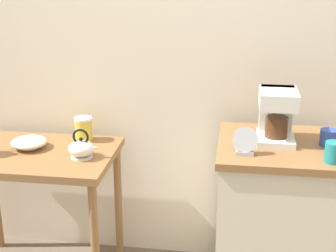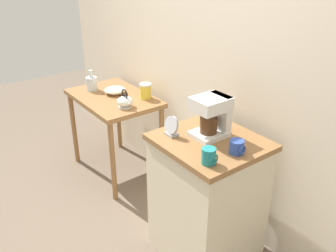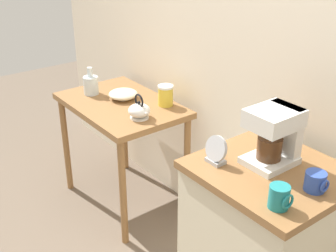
# 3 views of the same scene
# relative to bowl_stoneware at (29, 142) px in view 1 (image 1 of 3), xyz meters

# --- Properties ---
(back_wall) EXTENTS (4.40, 0.10, 2.80)m
(back_wall) POSITION_rel_bowl_stoneware_xyz_m (0.89, 0.35, 0.59)
(back_wall) COLOR beige
(back_wall) RESTS_ON ground_plane
(wooden_table) EXTENTS (0.86, 0.58, 0.77)m
(wooden_table) POSITION_rel_bowl_stoneware_xyz_m (0.04, -0.05, -0.14)
(wooden_table) COLOR olive
(wooden_table) RESTS_ON ground_plane
(kitchen_counter) EXTENTS (0.64, 0.59, 0.90)m
(kitchen_counter) POSITION_rel_bowl_stoneware_xyz_m (1.34, -0.08, -0.35)
(kitchen_counter) COLOR beige
(kitchen_counter) RESTS_ON ground_plane
(bowl_stoneware) EXTENTS (0.19, 0.19, 0.06)m
(bowl_stoneware) POSITION_rel_bowl_stoneware_xyz_m (0.00, 0.00, 0.00)
(bowl_stoneware) COLOR beige
(bowl_stoneware) RESTS_ON wooden_table
(teakettle) EXTENTS (0.17, 0.14, 0.16)m
(teakettle) POSITION_rel_bowl_stoneware_xyz_m (0.32, -0.09, 0.02)
(teakettle) COLOR white
(teakettle) RESTS_ON wooden_table
(canister_enamel) EXTENTS (0.10, 0.10, 0.14)m
(canister_enamel) POSITION_rel_bowl_stoneware_xyz_m (0.26, 0.16, 0.03)
(canister_enamel) COLOR gold
(canister_enamel) RESTS_ON wooden_table
(coffee_maker) EXTENTS (0.18, 0.22, 0.26)m
(coffee_maker) POSITION_rel_bowl_stoneware_xyz_m (1.30, -0.03, 0.24)
(coffee_maker) COLOR white
(coffee_maker) RESTS_ON kitchen_counter
(mug_dark_teal) EXTENTS (0.09, 0.08, 0.09)m
(mug_dark_teal) POSITION_rel_bowl_stoneware_xyz_m (1.54, -0.27, 0.14)
(mug_dark_teal) COLOR teal
(mug_dark_teal) RESTS_ON kitchen_counter
(mug_blue) EXTENTS (0.09, 0.08, 0.08)m
(mug_blue) POSITION_rel_bowl_stoneware_xyz_m (1.56, -0.07, 0.14)
(mug_blue) COLOR #2D4CAD
(mug_blue) RESTS_ON kitchen_counter
(table_clock) EXTENTS (0.12, 0.06, 0.13)m
(table_clock) POSITION_rel_bowl_stoneware_xyz_m (1.15, -0.24, 0.15)
(table_clock) COLOR #B2B5BA
(table_clock) RESTS_ON kitchen_counter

